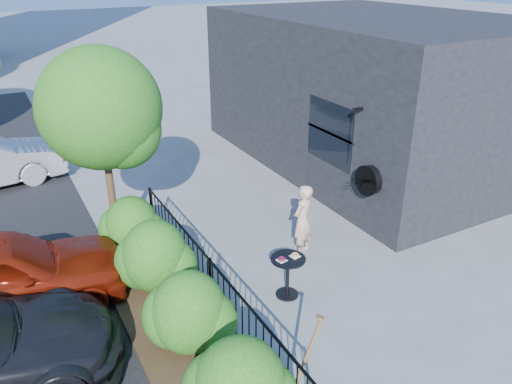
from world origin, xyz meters
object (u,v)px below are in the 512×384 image
woman (302,220)px  cafe_table (288,270)px  shovel (302,371)px  patio_tree (105,116)px

woman → cafe_table: bearing=20.2°
cafe_table → shovel: size_ratio=0.56×
patio_tree → shovel: 5.53m
cafe_table → woman: size_ratio=0.55×
cafe_table → shovel: shovel is taller
patio_tree → cafe_table: patio_tree is taller
shovel → woman: bearing=56.4°
patio_tree → woman: 4.12m
shovel → patio_tree: bearing=101.1°
cafe_table → shovel: (-1.12, -2.12, 0.10)m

